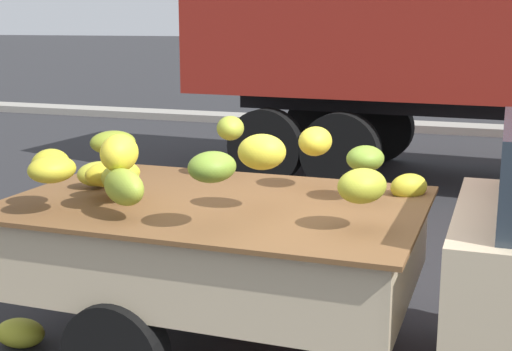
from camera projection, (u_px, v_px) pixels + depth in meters
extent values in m
cube|color=gray|center=(465.00, 129.00, 14.72)|extent=(80.00, 0.80, 0.16)
cube|color=#CCB793|center=(217.00, 272.00, 4.82)|extent=(2.62, 1.73, 0.08)
cube|color=#CCB793|center=(257.00, 206.00, 5.53)|extent=(2.61, 0.07, 0.44)
cube|color=#CCB793|center=(160.00, 276.00, 4.00)|extent=(2.61, 0.07, 0.44)
cube|color=#CCB793|center=(408.00, 256.00, 4.34)|extent=(0.06, 1.71, 0.44)
cube|color=#CCB793|center=(55.00, 218.00, 5.18)|extent=(0.06, 1.71, 0.44)
cube|color=#B21914|center=(258.00, 210.00, 5.56)|extent=(2.51, 0.03, 0.07)
cube|color=brown|center=(216.00, 202.00, 4.71)|extent=(2.74, 1.85, 0.03)
ellipsoid|color=gold|center=(409.00, 187.00, 4.86)|extent=(0.33, 0.33, 0.18)
ellipsoid|color=gold|center=(262.00, 152.00, 4.37)|extent=(0.37, 0.35, 0.22)
ellipsoid|color=yellow|center=(119.00, 153.00, 4.36)|extent=(0.26, 0.32, 0.23)
ellipsoid|color=gold|center=(113.00, 174.00, 4.78)|extent=(0.41, 0.41, 0.18)
ellipsoid|color=olive|center=(212.00, 167.00, 3.97)|extent=(0.31, 0.35, 0.17)
ellipsoid|color=#A7AC2D|center=(362.00, 186.00, 3.99)|extent=(0.37, 0.39, 0.20)
ellipsoid|color=yellow|center=(315.00, 141.00, 4.98)|extent=(0.24, 0.32, 0.21)
ellipsoid|color=olive|center=(113.00, 143.00, 5.70)|extent=(0.44, 0.42, 0.19)
ellipsoid|color=gold|center=(52.00, 169.00, 4.29)|extent=(0.35, 0.38, 0.17)
ellipsoid|color=#9DAC32|center=(230.00, 128.00, 5.35)|extent=(0.28, 0.32, 0.19)
ellipsoid|color=olive|center=(365.00, 158.00, 4.64)|extent=(0.27, 0.31, 0.17)
ellipsoid|color=gold|center=(51.00, 165.00, 4.49)|extent=(0.27, 0.30, 0.20)
ellipsoid|color=#9FA42A|center=(120.00, 177.00, 4.67)|extent=(0.37, 0.42, 0.18)
ellipsoid|color=#8BA331|center=(124.00, 187.00, 4.24)|extent=(0.42, 0.37, 0.22)
ellipsoid|color=gold|center=(99.00, 174.00, 5.05)|extent=(0.38, 0.38, 0.18)
cylinder|color=black|center=(221.00, 265.00, 5.73)|extent=(0.64, 0.20, 0.64)
cylinder|color=black|center=(380.00, 128.00, 11.68)|extent=(1.09, 0.35, 1.08)
cylinder|color=black|center=(340.00, 152.00, 9.51)|extent=(1.09, 0.35, 1.08)
cylinder|color=black|center=(318.00, 125.00, 12.08)|extent=(1.09, 0.35, 1.08)
cylinder|color=black|center=(266.00, 147.00, 9.92)|extent=(1.09, 0.35, 1.08)
ellipsoid|color=gold|center=(20.00, 333.00, 4.99)|extent=(0.37, 0.27, 0.20)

